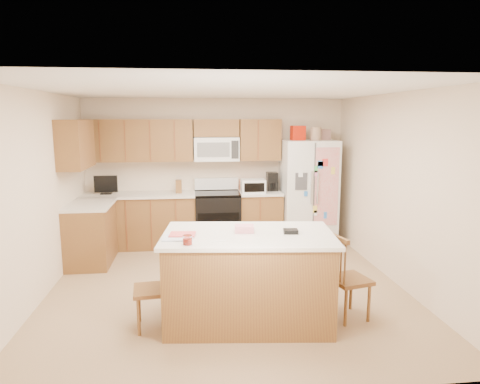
{
  "coord_description": "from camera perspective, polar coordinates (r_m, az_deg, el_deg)",
  "views": [
    {
      "loc": [
        -0.43,
        -5.25,
        2.18
      ],
      "look_at": [
        0.21,
        0.35,
        1.19
      ],
      "focal_mm": 32.0,
      "sensor_mm": 36.0,
      "label": 1
    }
  ],
  "objects": [
    {
      "name": "ground",
      "position": [
        5.7,
        -1.76,
        -12.56
      ],
      "size": [
        4.5,
        4.5,
        0.0
      ],
      "primitive_type": "plane",
      "color": "#8B7C5C",
      "rests_on": "ground"
    },
    {
      "name": "room_shell",
      "position": [
        5.32,
        -1.84,
        1.93
      ],
      "size": [
        4.6,
        4.6,
        2.52
      ],
      "color": "beige",
      "rests_on": "ground"
    },
    {
      "name": "cabinetry",
      "position": [
        7.18,
        -10.84,
        -0.42
      ],
      "size": [
        3.36,
        1.56,
        2.15
      ],
      "color": "olive",
      "rests_on": "ground"
    },
    {
      "name": "stove",
      "position": [
        7.4,
        -3.03,
        -3.43
      ],
      "size": [
        0.76,
        0.65,
        1.13
      ],
      "color": "black",
      "rests_on": "ground"
    },
    {
      "name": "refrigerator",
      "position": [
        7.51,
        9.03,
        0.13
      ],
      "size": [
        0.9,
        0.79,
        2.04
      ],
      "color": "white",
      "rests_on": "ground"
    },
    {
      "name": "island",
      "position": [
        4.66,
        1.08,
        -11.3
      ],
      "size": [
        1.88,
        1.21,
        1.07
      ],
      "color": "olive",
      "rests_on": "ground"
    },
    {
      "name": "windsor_chair_left",
      "position": [
        4.64,
        -11.41,
        -12.54
      ],
      "size": [
        0.4,
        0.42,
        0.89
      ],
      "color": "olive",
      "rests_on": "ground"
    },
    {
      "name": "windsor_chair_back",
      "position": [
        5.25,
        0.06,
        -9.43
      ],
      "size": [
        0.5,
        0.48,
        0.93
      ],
      "color": "olive",
      "rests_on": "ground"
    },
    {
      "name": "windsor_chair_right",
      "position": [
        4.88,
        14.13,
        -11.18
      ],
      "size": [
        0.47,
        0.49,
        0.95
      ],
      "color": "olive",
      "rests_on": "ground"
    }
  ]
}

